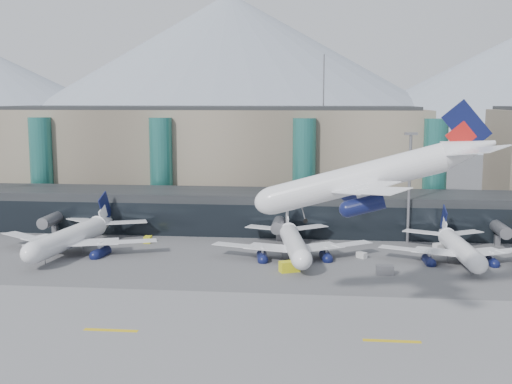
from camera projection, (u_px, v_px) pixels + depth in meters
ground at (259, 303)px, 105.28m from camera, size 900.00×900.00×0.00m
runway_strip at (248, 336)px, 90.52m from camera, size 400.00×40.00×0.04m
runway_markings at (248, 335)px, 90.51m from camera, size 128.00×1.00×0.02m
concourse at (282, 212)px, 161.38m from camera, size 170.00×27.00×10.00m
terminal_main at (207, 158)px, 194.21m from camera, size 130.00×30.00×31.00m
teal_towers at (232, 169)px, 177.64m from camera, size 116.40×19.40×46.00m
mountain_ridge at (332, 81)px, 471.00m from camera, size 910.00×400.00×110.00m
lightmast_mid at (409, 181)px, 147.34m from camera, size 3.00×1.20×25.60m
hero_jet at (380, 168)px, 91.84m from camera, size 35.69×36.75×11.83m
jet_parked_left at (77, 229)px, 141.16m from camera, size 38.97×38.86×12.64m
jet_parked_mid at (293, 236)px, 136.16m from camera, size 35.52×35.75×11.57m
jet_parked_right at (457, 241)px, 132.61m from camera, size 33.60×32.83×10.83m
veh_a at (31, 249)px, 138.86m from camera, size 3.83×3.33×1.88m
veh_b at (148, 239)px, 149.13m from camera, size 1.71×2.63×1.47m
veh_c at (385, 270)px, 121.85m from camera, size 3.32×1.79×1.83m
veh_d at (441, 247)px, 140.40m from camera, size 3.60×3.07×1.82m
veh_f at (52, 244)px, 144.06m from camera, size 1.86×3.10×1.65m
veh_g at (362, 255)px, 134.69m from camera, size 2.38×2.37×1.24m
veh_h at (289, 266)px, 123.91m from camera, size 4.25×3.37×2.08m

